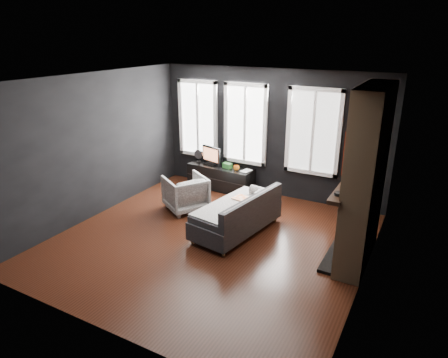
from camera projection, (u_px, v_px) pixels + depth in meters
The scene contains 18 objects.
floor at pixel (211, 241), 6.85m from camera, with size 5.00×5.00×0.00m, color black.
ceiling at pixel (208, 80), 5.92m from camera, with size 5.00×5.00×0.00m, color white.
wall_back at pixel (269, 134), 8.44m from camera, with size 5.00×0.02×2.70m, color black.
wall_left at pixel (95, 146), 7.50m from camera, with size 0.02×5.00×2.70m, color black.
wall_right at pixel (373, 194), 5.26m from camera, with size 0.02×5.00×2.70m, color black.
windows at pixel (250, 83), 8.26m from camera, with size 4.00×0.16×1.76m, color white, non-canonical shape.
fireplace at pixel (365, 178), 5.85m from camera, with size 0.70×1.62×2.70m, color #93724C, non-canonical shape.
sofa at pixel (236, 212), 7.03m from camera, with size 0.89×1.78×0.76m, color black, non-canonical shape.
stripe_pillow at pixel (260, 198), 7.19m from camera, with size 0.07×0.31×0.31m, color gray.
armchair at pixel (185, 191), 7.95m from camera, with size 0.75×0.70×0.77m, color silver.
media_console at pixel (221, 177), 9.07m from camera, with size 1.55×0.48×0.53m, color black, non-canonical shape.
monitor at pixel (211, 154), 9.01m from camera, with size 0.54×0.12×0.48m, color black, non-canonical shape.
desk_fan at pixel (199, 156), 9.21m from camera, with size 0.22×0.22×0.31m, color #A4A4A4, non-canonical shape.
mug at pixel (236, 167), 8.70m from camera, with size 0.13×0.10×0.13m, color orange.
book at pixel (243, 165), 8.67m from camera, with size 0.18×0.02×0.24m, color #BFB19A.
storage_box at pixel (227, 165), 8.86m from camera, with size 0.20×0.13×0.11m, color #2F752F.
mantel_vase at pixel (354, 169), 6.34m from camera, with size 0.18×0.19×0.18m, color gold.
mantel_clock at pixel (339, 194), 5.54m from camera, with size 0.13×0.13×0.04m, color black.
Camera 1 is at (3.10, -5.22, 3.35)m, focal length 32.00 mm.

